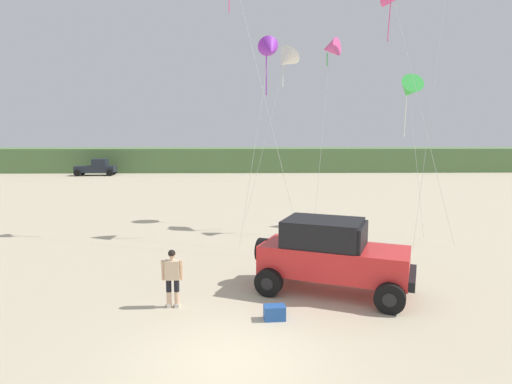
% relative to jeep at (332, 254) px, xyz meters
% --- Properties ---
extents(ground_plane, '(220.00, 220.00, 0.00)m').
position_rel_jeep_xyz_m(ground_plane, '(-2.98, -4.05, -1.20)').
color(ground_plane, '#C1B293').
extents(dune_ridge, '(90.00, 8.22, 3.06)m').
position_rel_jeep_xyz_m(dune_ridge, '(0.54, 46.10, 0.33)').
color(dune_ridge, '#567A47').
rests_on(dune_ridge, ground_plane).
extents(jeep, '(5.00, 3.85, 2.26)m').
position_rel_jeep_xyz_m(jeep, '(0.00, 0.00, 0.00)').
color(jeep, red).
rests_on(jeep, ground_plane).
extents(person_watching, '(0.62, 0.31, 1.67)m').
position_rel_jeep_xyz_m(person_watching, '(-4.69, -1.10, -0.26)').
color(person_watching, '#DBB28E').
rests_on(person_watching, ground_plane).
extents(cooler_box, '(0.59, 0.40, 0.38)m').
position_rel_jeep_xyz_m(cooler_box, '(-1.88, -1.99, -1.01)').
color(cooler_box, '#23519E').
rests_on(cooler_box, ground_plane).
extents(distant_pickup, '(4.73, 2.68, 1.98)m').
position_rel_jeep_xyz_m(distant_pickup, '(-20.51, 39.23, -0.26)').
color(distant_pickup, '#1E232D').
rests_on(distant_pickup, ground_plane).
extents(kite_orange_streamer, '(2.05, 2.76, 9.37)m').
position_rel_jeep_xyz_m(kite_orange_streamer, '(-1.54, 7.29, 7.45)').
color(kite_orange_streamer, purple).
rests_on(kite_orange_streamer, ground_plane).
extents(kite_yellow_diamond, '(3.22, 2.14, 9.55)m').
position_rel_jeep_xyz_m(kite_yellow_diamond, '(-0.48, 11.01, 7.62)').
color(kite_yellow_diamond, white).
rests_on(kite_yellow_diamond, ground_plane).
extents(kite_green_box, '(1.80, 3.69, 9.64)m').
position_rel_jeep_xyz_m(kite_green_box, '(1.66, 9.69, 7.97)').
color(kite_green_box, '#E04C93').
rests_on(kite_green_box, ground_plane).
extents(kite_red_delta, '(1.52, 4.08, 8.06)m').
position_rel_jeep_xyz_m(kite_red_delta, '(5.91, 10.02, 5.97)').
color(kite_red_delta, green).
rests_on(kite_red_delta, ground_plane).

